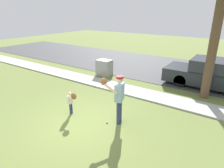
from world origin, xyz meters
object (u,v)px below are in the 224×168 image
(utility_cabinet, at_px, (104,68))
(parked_pickup_dark, at_px, (216,76))
(person_adult, at_px, (118,95))
(person_child, at_px, (71,100))
(baseball, at_px, (107,122))

(utility_cabinet, distance_m, parked_pickup_dark, 6.21)
(person_adult, distance_m, parked_pickup_dark, 6.19)
(person_adult, bearing_deg, person_child, 0.84)
(utility_cabinet, bearing_deg, parked_pickup_dark, 14.56)
(person_child, distance_m, parked_pickup_dark, 7.47)
(baseball, relative_size, utility_cabinet, 0.08)
(person_adult, bearing_deg, utility_cabinet, -63.91)
(person_adult, xyz_separation_m, utility_cabinet, (-3.67, 4.15, -0.62))
(person_child, bearing_deg, baseball, -4.86)
(person_adult, height_order, person_child, person_adult)
(utility_cabinet, bearing_deg, person_child, -67.91)
(utility_cabinet, bearing_deg, person_adult, -48.55)
(person_adult, bearing_deg, parked_pickup_dark, -127.61)
(person_adult, xyz_separation_m, baseball, (-0.31, -0.24, -1.07))
(person_adult, relative_size, baseball, 24.04)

